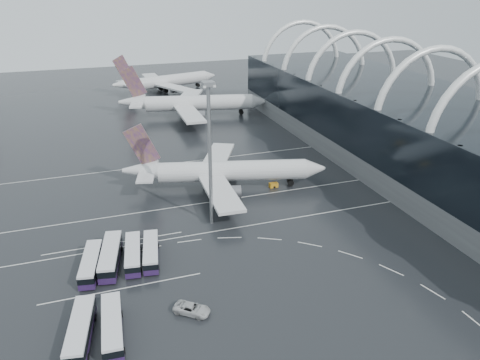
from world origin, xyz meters
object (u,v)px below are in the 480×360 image
object	(u,v)px
gse_cart_belly_a	(274,185)
gse_cart_belly_b	(274,167)
bus_row_near_b	(110,256)
bus_row_near_d	(151,252)
airliner_gate_b	(191,104)
bus_row_near_c	(133,254)
bus_row_near_a	(91,264)
airliner_main	(222,172)
floodlight_mast	(209,138)
airliner_gate_c	(165,82)
bus_row_far_b	(112,326)
gse_cart_belly_e	(236,164)
van_curve_a	(192,309)
bus_row_far_a	(80,331)

from	to	relation	value
gse_cart_belly_a	gse_cart_belly_b	bearing A→B (deg)	66.88
bus_row_near_b	bus_row_near_d	xyz separation A→B (m)	(7.49, -0.54, -0.22)
airliner_gate_b	bus_row_near_c	xyz separation A→B (m)	(-34.39, -95.60, -3.30)
bus_row_near_a	gse_cart_belly_b	bearing A→B (deg)	-45.01
airliner_main	bus_row_near_d	size ratio (longest dim) A/B	4.11
bus_row_near_b	floodlight_mast	bearing A→B (deg)	-55.93
airliner_gate_c	floodlight_mast	size ratio (longest dim) A/B	1.66
gse_cart_belly_b	bus_row_near_a	bearing A→B (deg)	-145.21
airliner_gate_b	gse_cart_belly_b	size ratio (longest dim) A/B	27.51
airliner_gate_b	bus_row_near_a	bearing A→B (deg)	-100.74
airliner_main	bus_row_near_c	bearing A→B (deg)	-119.12
airliner_main	bus_row_far_b	size ratio (longest dim) A/B	3.88
gse_cart_belly_e	gse_cart_belly_a	bearing A→B (deg)	-75.08
bus_row_far_b	floodlight_mast	xyz separation A→B (m)	(23.82, 29.53, 17.93)
bus_row_near_b	bus_row_near_c	distance (m)	4.14
bus_row_near_a	bus_row_near_d	bearing A→B (deg)	-76.51
bus_row_near_c	bus_row_far_b	bearing A→B (deg)	171.84
airliner_gate_b	gse_cart_belly_b	world-z (taller)	airliner_gate_b
van_curve_a	gse_cart_belly_b	distance (m)	64.45
airliner_main	floodlight_mast	bearing A→B (deg)	-99.47
airliner_main	gse_cart_belly_a	bearing A→B (deg)	-3.50
bus_row_near_a	bus_row_near_c	bearing A→B (deg)	-73.28
bus_row_near_c	bus_row_far_b	world-z (taller)	bus_row_far_b
bus_row_near_d	floodlight_mast	bearing A→B (deg)	-46.29
bus_row_near_b	gse_cart_belly_b	xyz separation A→B (m)	(47.74, 34.51, -1.31)
airliner_gate_b	floodlight_mast	world-z (taller)	floodlight_mast
airliner_gate_c	gse_cart_belly_e	xyz separation A→B (m)	(1.66, -100.80, -4.06)
bus_row_near_b	gse_cart_belly_e	size ratio (longest dim) A/B	6.42
van_curve_a	gse_cart_belly_a	distance (m)	52.06
bus_row_near_d	bus_row_far_b	world-z (taller)	bus_row_far_b
airliner_gate_c	gse_cart_belly_b	xyz separation A→B (m)	(11.24, -106.38, -4.10)
gse_cart_belly_a	airliner_main	bearing A→B (deg)	161.91
gse_cart_belly_e	van_curve_a	bearing A→B (deg)	-114.68
van_curve_a	floodlight_mast	world-z (taller)	floodlight_mast
airliner_gate_b	gse_cart_belly_e	xyz separation A→B (m)	(-0.37, -55.21, -4.37)
bus_row_near_c	gse_cart_belly_a	bearing A→B (deg)	-51.59
gse_cart_belly_a	van_curve_a	bearing A→B (deg)	-127.31
gse_cart_belly_a	bus_row_near_d	bearing A→B (deg)	-146.47
bus_row_near_a	gse_cart_belly_e	size ratio (longest dim) A/B	5.84
bus_row_far_b	gse_cart_belly_a	distance (m)	61.33
bus_row_far_a	van_curve_a	bearing A→B (deg)	-78.20
airliner_gate_c	van_curve_a	distance (m)	161.50
airliner_gate_b	bus_row_near_b	size ratio (longest dim) A/B	4.02
bus_row_far_a	floodlight_mast	size ratio (longest dim) A/B	0.43
floodlight_mast	bus_row_far_a	bearing A→B (deg)	-134.46
gse_cart_belly_e	gse_cart_belly_b	bearing A→B (deg)	-30.20
airliner_gate_b	gse_cart_belly_e	distance (m)	55.39
bus_row_near_a	floodlight_mast	bearing A→B (deg)	-57.10
floodlight_mast	bus_row_near_a	bearing A→B (deg)	-157.29
bus_row_near_a	airliner_main	bearing A→B (deg)	-40.03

